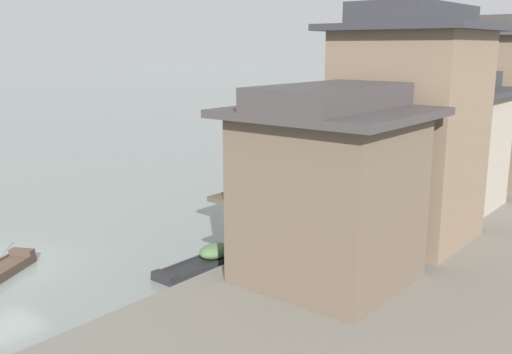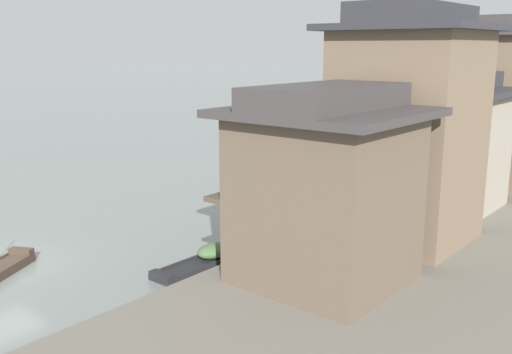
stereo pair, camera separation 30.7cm
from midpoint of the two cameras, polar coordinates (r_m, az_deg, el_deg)
boat_moored_nearest at (r=42.01m, az=18.52°, el=0.99°), size 1.15×5.28×0.42m
boat_moored_second at (r=50.82m, az=22.45°, el=2.81°), size 1.79×3.84×0.82m
boat_moored_third at (r=22.70m, az=-3.82°, el=-7.74°), size 1.18×5.58×0.73m
boat_moored_far at (r=26.97m, az=4.33°, el=-4.68°), size 1.40×3.57×0.35m
boat_midriver_upstream at (r=36.15m, az=14.51°, el=-0.32°), size 2.31×5.47×0.84m
boat_upstream_distant at (r=72.06m, az=19.36°, el=5.59°), size 1.40×5.56×0.61m
house_waterfront_nearest at (r=18.09m, az=7.24°, el=-0.98°), size 5.79×5.46×6.14m
house_waterfront_second at (r=22.66m, az=14.94°, el=4.79°), size 5.82×5.44×8.74m
house_waterfront_tall at (r=27.81m, az=18.77°, el=3.21°), size 5.15×5.80×6.14m
house_waterfront_narrow at (r=33.76m, az=23.39°, el=6.61°), size 5.68×6.26×8.74m
mooring_post_dock_near at (r=22.05m, az=3.29°, el=-5.31°), size 0.20×0.20×0.92m
mooring_post_dock_mid at (r=31.35m, az=15.35°, el=-0.25°), size 0.20×0.20×1.00m
mooring_post_dock_far at (r=39.45m, az=20.68°, el=1.91°), size 0.20×0.20×0.93m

